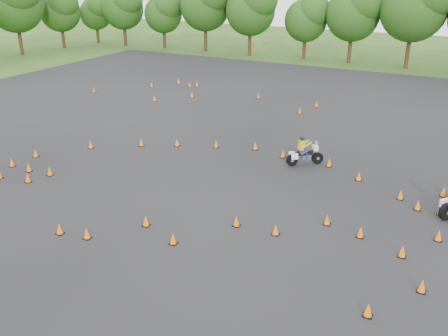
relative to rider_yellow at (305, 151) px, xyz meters
name	(u,v)px	position (x,y,z in m)	size (l,w,h in m)	color
ground	(180,226)	(-2.35, -9.08, -0.82)	(140.00, 140.00, 0.00)	#2D5119
asphalt_pad	(242,176)	(-2.35, -3.08, -0.82)	(62.00, 62.00, 0.00)	black
treeline	(427,29)	(2.56, 25.86, 3.87)	(87.18, 32.41, 11.03)	#214513
traffic_cones	(238,175)	(-2.39, -3.51, -0.59)	(35.91, 33.14, 0.45)	orange
rider_yellow	(305,151)	(0.00, 0.00, 0.00)	(2.12, 0.65, 1.64)	gold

